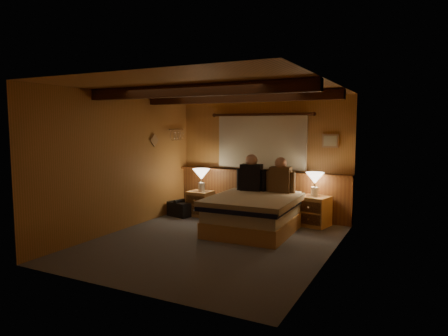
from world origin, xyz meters
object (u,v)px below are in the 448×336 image
Objects in this scene: nightstand_right at (314,211)px; person_right at (281,178)px; nightstand_left at (200,203)px; bed at (255,213)px; duffel_bag at (180,209)px; lamp_right at (315,179)px; lamp_left at (201,176)px; person_left at (251,176)px.

nightstand_right is 0.87m from person_right.
nightstand_right is at bearing 5.91° from nightstand_left.
duffel_bag is at bearing 166.13° from bed.
nightstand_right is 1.07× the size of duffel_bag.
lamp_right reaches higher than duffel_bag.
lamp_left is 0.69× the size of person_right.
person_left is (-1.13, -0.30, 0.04)m from lamp_right.
lamp_left is 0.65× the size of person_left.
lamp_left reaches higher than duffel_bag.
nightstand_left is 0.58m from lamp_left.
person_left is 1.68m from duffel_bag.
bed is at bearing -22.21° from nightstand_left.
lamp_left is 0.80m from duffel_bag.
person_left is (-1.13, -0.28, 0.62)m from nightstand_right.
person_left is at bearing 117.10° from bed.
bed is 1.85m from duffel_bag.
nightstand_left is 2.37m from lamp_right.
person_left is (1.12, -0.06, 0.07)m from lamp_left.
bed is 1.30m from lamp_right.
lamp_left is at bearing -162.46° from nightstand_right.
lamp_right is at bearing 123.68° from nightstand_right.
lamp_right is at bearing 24.61° from duffel_bag.
nightstand_right is 1.32m from person_left.
nightstand_right is at bearing 43.18° from bed.
nightstand_left is at bearing -174.15° from lamp_right.
nightstand_right reaches higher than duffel_bag.
bed reaches higher than nightstand_right.
nightstand_right is 0.58m from lamp_right.
bed is 3.39× the size of duffel_bag.
duffel_bag is at bearing -146.09° from nightstand_left.
lamp_left is (0.04, -0.01, 0.58)m from nightstand_left.
person_right is (-0.57, -0.24, 0.03)m from lamp_right.
bed is at bearing -123.23° from nightstand_right.
bed is at bearing 2.44° from duffel_bag.
nightstand_right is at bearing 24.09° from duffel_bag.
person_left is 1.06× the size of person_right.
person_left is (1.16, -0.06, 0.65)m from nightstand_left.
bed is 2.75× the size of person_right.
lamp_right is at bearing 6.14° from lamp_left.
person_left reaches higher than nightstand_left.
nightstand_left is 2.30m from nightstand_right.
person_right is (-0.58, -0.22, 0.61)m from nightstand_right.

